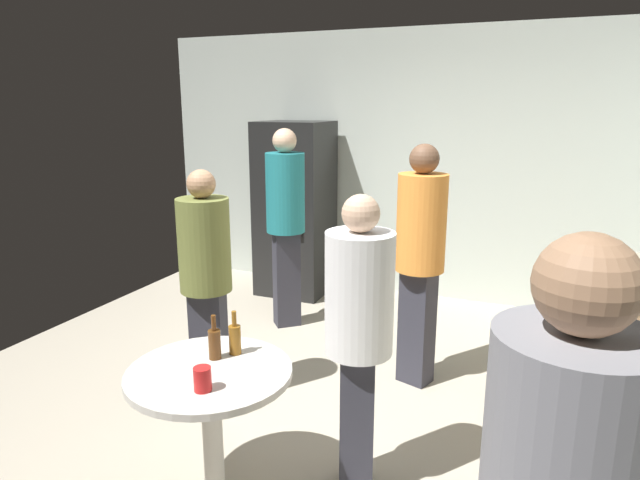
% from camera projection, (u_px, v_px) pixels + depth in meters
% --- Properties ---
extents(ground_plane, '(5.20, 5.20, 0.10)m').
position_uv_depth(ground_plane, '(293.00, 416.00, 3.70)').
color(ground_plane, '#B2A893').
extents(wall_back, '(5.32, 0.06, 2.70)m').
position_uv_depth(wall_back, '(401.00, 166.00, 5.72)').
color(wall_back, beige).
rests_on(wall_back, ground_plane).
extents(refrigerator, '(0.70, 0.68, 1.80)m').
position_uv_depth(refrigerator, '(295.00, 209.00, 5.82)').
color(refrigerator, black).
rests_on(refrigerator, ground_plane).
extents(foreground_table, '(0.80, 0.80, 0.73)m').
position_uv_depth(foreground_table, '(210.00, 389.00, 2.69)').
color(foreground_table, beige).
rests_on(foreground_table, ground_plane).
extents(beer_bottle_amber, '(0.06, 0.06, 0.23)m').
position_uv_depth(beer_bottle_amber, '(235.00, 338.00, 2.82)').
color(beer_bottle_amber, '#8C5919').
rests_on(beer_bottle_amber, foreground_table).
extents(beer_bottle_brown, '(0.06, 0.06, 0.23)m').
position_uv_depth(beer_bottle_brown, '(215.00, 343.00, 2.76)').
color(beer_bottle_brown, '#593314').
rests_on(beer_bottle_brown, foreground_table).
extents(plastic_cup_red, '(0.08, 0.08, 0.11)m').
position_uv_depth(plastic_cup_red, '(203.00, 379.00, 2.46)').
color(plastic_cup_red, red).
rests_on(plastic_cup_red, foreground_table).
extents(person_in_white_shirt, '(0.43, 0.43, 1.57)m').
position_uv_depth(person_in_white_shirt, '(359.00, 325.00, 2.74)').
color(person_in_white_shirt, '#2D2D38').
rests_on(person_in_white_shirt, ground_plane).
extents(person_in_olive_shirt, '(0.42, 0.42, 1.58)m').
position_uv_depth(person_in_olive_shirt, '(206.00, 270.00, 3.64)').
color(person_in_olive_shirt, '#2D2D38').
rests_on(person_in_olive_shirt, ground_plane).
extents(person_in_teal_shirt, '(0.48, 0.48, 1.77)m').
position_uv_depth(person_in_teal_shirt, '(286.00, 213.00, 4.87)').
color(person_in_teal_shirt, '#2D2D38').
rests_on(person_in_teal_shirt, ground_plane).
extents(person_in_orange_shirt, '(0.43, 0.43, 1.72)m').
position_uv_depth(person_in_orange_shirt, '(420.00, 248.00, 3.83)').
color(person_in_orange_shirt, '#2D2D38').
rests_on(person_in_orange_shirt, ground_plane).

